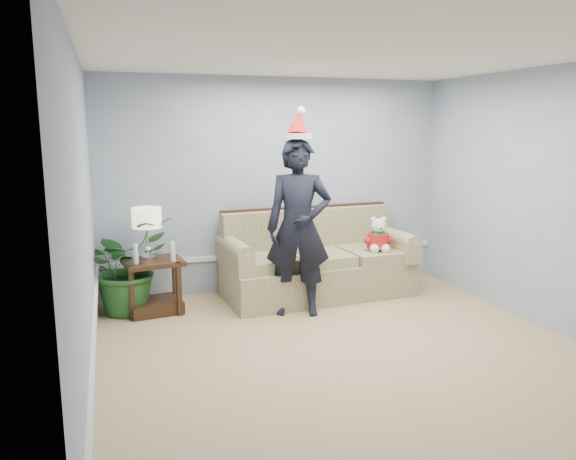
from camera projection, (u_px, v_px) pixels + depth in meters
The scene contains 10 objects.
room_shell at pixel (360, 214), 4.85m from camera, with size 4.54×5.04×2.74m.
wainscot_trim at pixel (204, 289), 5.76m from camera, with size 4.49×4.99×0.06m.
sofa at pixel (316, 265), 7.03m from camera, with size 2.36×1.13×1.07m.
side_table at pixel (154, 292), 6.37m from camera, with size 0.70×0.62×0.61m.
table_lamp at pixel (147, 220), 6.28m from camera, with size 0.33×0.33×0.59m.
candle_pair at pixel (154, 254), 6.16m from camera, with size 0.45×0.06×0.22m.
houseplant at pixel (126, 266), 6.34m from camera, with size 0.97×0.84×1.08m, color #1E5220.
man at pixel (299, 228), 6.21m from camera, with size 0.72×0.47×1.97m, color black.
santa_hat at pixel (298, 125), 6.02m from camera, with size 0.40×0.42×0.35m.
teddy_bear at pixel (378, 239), 6.95m from camera, with size 0.32×0.33×0.44m.
Camera 1 is at (-2.07, -4.37, 2.10)m, focal length 35.00 mm.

